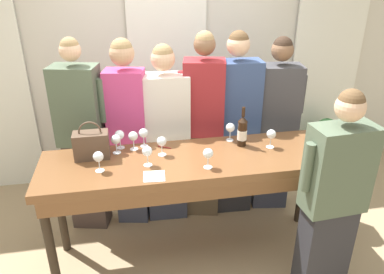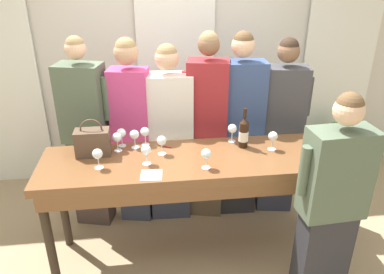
% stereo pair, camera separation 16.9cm
% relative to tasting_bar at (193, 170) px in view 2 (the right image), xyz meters
% --- Properties ---
extents(ground_plane, '(18.00, 18.00, 0.00)m').
position_rel_tasting_bar_xyz_m(ground_plane, '(0.00, 0.02, -0.88)').
color(ground_plane, tan).
extents(wall_back, '(12.00, 0.06, 2.80)m').
position_rel_tasting_bar_xyz_m(wall_back, '(0.00, 1.62, 0.52)').
color(wall_back, beige).
rests_on(wall_back, ground_plane).
extents(curtain_panel_center, '(0.86, 0.03, 2.69)m').
position_rel_tasting_bar_xyz_m(curtain_panel_center, '(0.00, 1.56, 0.46)').
color(curtain_panel_center, white).
rests_on(curtain_panel_center, ground_plane).
extents(curtain_panel_right, '(0.86, 0.03, 2.69)m').
position_rel_tasting_bar_xyz_m(curtain_panel_right, '(1.94, 1.56, 0.46)').
color(curtain_panel_right, white).
rests_on(curtain_panel_right, ground_plane).
extents(tasting_bar, '(2.43, 0.68, 0.98)m').
position_rel_tasting_bar_xyz_m(tasting_bar, '(0.00, 0.00, 0.00)').
color(tasting_bar, brown).
rests_on(tasting_bar, ground_plane).
extents(wine_bottle, '(0.08, 0.08, 0.35)m').
position_rel_tasting_bar_xyz_m(wine_bottle, '(0.44, 0.16, 0.23)').
color(wine_bottle, black).
rests_on(wine_bottle, tasting_bar).
extents(handbag, '(0.27, 0.15, 0.31)m').
position_rel_tasting_bar_xyz_m(handbag, '(-0.79, 0.17, 0.22)').
color(handbag, brown).
rests_on(handbag, tasting_bar).
extents(wine_glass_front_left, '(0.08, 0.08, 0.16)m').
position_rel_tasting_bar_xyz_m(wine_glass_front_left, '(-0.37, 0.30, 0.22)').
color(wine_glass_front_left, white).
rests_on(wine_glass_front_left, tasting_bar).
extents(wine_glass_front_mid, '(0.08, 0.08, 0.16)m').
position_rel_tasting_bar_xyz_m(wine_glass_front_mid, '(-0.37, -0.04, 0.22)').
color(wine_glass_front_mid, white).
rests_on(wine_glass_front_mid, tasting_bar).
extents(wine_glass_front_right, '(0.08, 0.08, 0.16)m').
position_rel_tasting_bar_xyz_m(wine_glass_front_right, '(-0.60, 0.21, 0.22)').
color(wine_glass_front_right, white).
rests_on(wine_glass_front_right, tasting_bar).
extents(wine_glass_center_left, '(0.08, 0.08, 0.16)m').
position_rel_tasting_bar_xyz_m(wine_glass_center_left, '(0.37, 0.27, 0.22)').
color(wine_glass_center_left, white).
rests_on(wine_glass_center_left, tasting_bar).
extents(wine_glass_center_mid, '(0.08, 0.08, 0.16)m').
position_rel_tasting_bar_xyz_m(wine_glass_center_mid, '(-0.73, -0.06, 0.22)').
color(wine_glass_center_mid, white).
rests_on(wine_glass_center_mid, tasting_bar).
extents(wine_glass_center_right, '(0.08, 0.08, 0.16)m').
position_rel_tasting_bar_xyz_m(wine_glass_center_right, '(0.67, 0.08, 0.22)').
color(wine_glass_center_right, white).
rests_on(wine_glass_center_right, tasting_bar).
extents(wine_glass_back_left, '(0.08, 0.08, 0.16)m').
position_rel_tasting_bar_xyz_m(wine_glass_back_left, '(-0.46, 0.25, 0.22)').
color(wine_glass_back_left, white).
rests_on(wine_glass_back_left, tasting_bar).
extents(wine_glass_back_mid, '(0.08, 0.08, 0.16)m').
position_rel_tasting_bar_xyz_m(wine_glass_back_mid, '(-0.57, 0.30, 0.22)').
color(wine_glass_back_mid, white).
rests_on(wine_glass_back_mid, tasting_bar).
extents(wine_glass_back_right, '(0.08, 0.08, 0.16)m').
position_rel_tasting_bar_xyz_m(wine_glass_back_right, '(-0.24, 0.11, 0.22)').
color(wine_glass_back_right, white).
rests_on(wine_glass_back_right, tasting_bar).
extents(wine_glass_near_host, '(0.08, 0.08, 0.16)m').
position_rel_tasting_bar_xyz_m(wine_glass_near_host, '(0.08, -0.16, 0.22)').
color(wine_glass_near_host, white).
rests_on(wine_glass_near_host, tasting_bar).
extents(napkin, '(0.17, 0.17, 0.00)m').
position_rel_tasting_bar_xyz_m(napkin, '(-0.34, -0.22, 0.11)').
color(napkin, white).
rests_on(napkin, tasting_bar).
extents(pen, '(0.11, 0.07, 0.01)m').
position_rel_tasting_bar_xyz_m(pen, '(-0.21, 0.24, 0.11)').
color(pen, maroon).
rests_on(pen, tasting_bar).
extents(guest_olive_jacket, '(0.51, 0.34, 1.86)m').
position_rel_tasting_bar_xyz_m(guest_olive_jacket, '(-0.92, 0.65, 0.06)').
color(guest_olive_jacket, '#473833').
rests_on(guest_olive_jacket, ground_plane).
extents(guest_pink_top, '(0.46, 0.29, 1.83)m').
position_rel_tasting_bar_xyz_m(guest_pink_top, '(-0.50, 0.65, 0.09)').
color(guest_pink_top, '#383D51').
rests_on(guest_pink_top, ground_plane).
extents(guest_cream_sweater, '(0.57, 0.27, 1.77)m').
position_rel_tasting_bar_xyz_m(guest_cream_sweater, '(-0.15, 0.65, 0.02)').
color(guest_cream_sweater, '#383D51').
rests_on(guest_cream_sweater, ground_plane).
extents(guest_striped_shirt, '(0.49, 0.33, 1.87)m').
position_rel_tasting_bar_xyz_m(guest_striped_shirt, '(0.22, 0.65, 0.08)').
color(guest_striped_shirt, brown).
rests_on(guest_striped_shirt, ground_plane).
extents(guest_navy_coat, '(0.57, 0.26, 1.87)m').
position_rel_tasting_bar_xyz_m(guest_navy_coat, '(0.52, 0.65, 0.07)').
color(guest_navy_coat, '#28282D').
rests_on(guest_navy_coat, ground_plane).
extents(guest_beige_cap, '(0.54, 0.32, 1.80)m').
position_rel_tasting_bar_xyz_m(guest_beige_cap, '(0.95, 0.65, 0.04)').
color(guest_beige_cap, '#383D51').
rests_on(guest_beige_cap, ground_plane).
extents(host_pouring, '(0.55, 0.26, 1.70)m').
position_rel_tasting_bar_xyz_m(host_pouring, '(0.89, -0.58, -0.02)').
color(host_pouring, '#28282D').
rests_on(host_pouring, ground_plane).
extents(potted_plant, '(0.36, 0.36, 0.68)m').
position_rel_tasting_bar_xyz_m(potted_plant, '(1.90, 1.24, -0.52)').
color(potted_plant, '#4C4C51').
rests_on(potted_plant, ground_plane).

